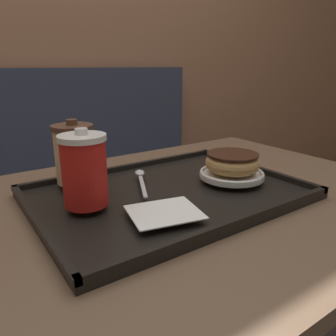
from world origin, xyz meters
The scene contains 10 objects.
wall_behind centered at (0.00, 1.10, 1.20)m, with size 8.00×0.05×2.40m.
booth_bench centered at (0.16, 0.87, 0.32)m, with size 1.19×0.44×1.00m.
cafe_table centered at (0.00, 0.00, 0.59)m, with size 1.08×0.73×0.75m.
serving_tray centered at (0.00, 0.01, 0.75)m, with size 0.54×0.38×0.02m.
napkin_paper centered at (-0.08, -0.09, 0.77)m, with size 0.14×0.12×0.00m.
coffee_cup_front centered at (-0.17, 0.02, 0.84)m, with size 0.08×0.08×0.14m.
coffee_cup_rear centered at (-0.15, 0.15, 0.83)m, with size 0.09×0.09×0.13m.
plate_with_chocolate_donut centered at (0.15, -0.02, 0.78)m, with size 0.14×0.14×0.01m.
donut_chocolate_glazed centered at (0.15, -0.02, 0.81)m, with size 0.12×0.12×0.04m.
spoon centered at (-0.02, 0.09, 0.78)m, with size 0.08×0.15×0.01m.
Camera 1 is at (-0.36, -0.51, 1.01)m, focal length 35.00 mm.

